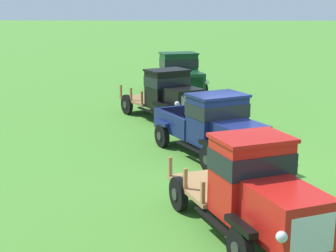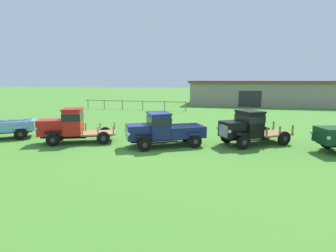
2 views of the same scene
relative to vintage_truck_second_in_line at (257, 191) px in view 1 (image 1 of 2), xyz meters
The scene contains 5 objects.
ground_plane 5.30m from the vintage_truck_second_in_line, ahead, with size 240.00×240.00×0.00m, color #47842D.
vintage_truck_second_in_line is the anchor object (origin of this frame).
vintage_truck_midrow_center 6.08m from the vintage_truck_second_in_line, ahead, with size 4.91×3.66×2.07m.
vintage_truck_far_side 11.13m from the vintage_truck_second_in_line, 10.44° to the left, with size 4.71×3.83×2.13m.
vintage_truck_back_of_row 16.81m from the vintage_truck_second_in_line, ahead, with size 5.85×3.36×2.24m.
Camera 1 is at (-14.91, 1.93, 4.82)m, focal length 55.00 mm.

